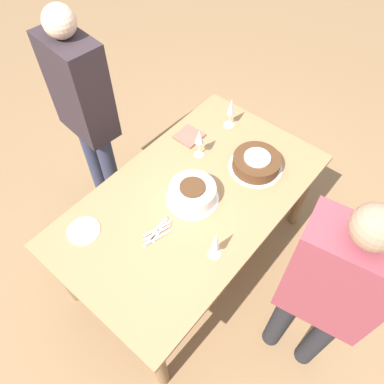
{
  "coord_description": "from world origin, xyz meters",
  "views": [
    {
      "loc": [
        -0.99,
        -0.83,
        2.51
      ],
      "look_at": [
        0.0,
        0.0,
        0.79
      ],
      "focal_mm": 35.0,
      "sensor_mm": 36.0,
      "label": 1
    }
  ],
  "objects_px": {
    "person_cutting": "(328,290)",
    "person_watching": "(84,105)",
    "wine_glass_near": "(199,138)",
    "wine_glass_far": "(231,109)",
    "wine_glass_extra": "(215,242)",
    "cake_front_chocolate": "(256,163)",
    "cake_center_white": "(192,193)"
  },
  "relations": [
    {
      "from": "person_cutting",
      "to": "person_watching",
      "type": "relative_size",
      "value": 0.96
    },
    {
      "from": "wine_glass_near",
      "to": "person_watching",
      "type": "xyz_separation_m",
      "value": [
        -0.3,
        0.69,
        0.07
      ]
    },
    {
      "from": "wine_glass_far",
      "to": "wine_glass_extra",
      "type": "relative_size",
      "value": 1.07
    },
    {
      "from": "cake_front_chocolate",
      "to": "wine_glass_near",
      "type": "height_order",
      "value": "wine_glass_near"
    },
    {
      "from": "cake_center_white",
      "to": "wine_glass_extra",
      "type": "distance_m",
      "value": 0.39
    },
    {
      "from": "cake_center_white",
      "to": "person_watching",
      "type": "bearing_deg",
      "value": 90.65
    },
    {
      "from": "cake_front_chocolate",
      "to": "wine_glass_near",
      "type": "relative_size",
      "value": 1.58
    },
    {
      "from": "wine_glass_extra",
      "to": "person_watching",
      "type": "height_order",
      "value": "person_watching"
    },
    {
      "from": "wine_glass_near",
      "to": "wine_glass_extra",
      "type": "distance_m",
      "value": 0.71
    },
    {
      "from": "cake_center_white",
      "to": "person_cutting",
      "type": "height_order",
      "value": "person_cutting"
    },
    {
      "from": "wine_glass_near",
      "to": "wine_glass_far",
      "type": "bearing_deg",
      "value": 2.87
    },
    {
      "from": "person_cutting",
      "to": "person_watching",
      "type": "xyz_separation_m",
      "value": [
        0.08,
        1.75,
        0.04
      ]
    },
    {
      "from": "wine_glass_extra",
      "to": "cake_center_white",
      "type": "bearing_deg",
      "value": 57.59
    },
    {
      "from": "person_watching",
      "to": "wine_glass_near",
      "type": "bearing_deg",
      "value": 28.98
    },
    {
      "from": "wine_glass_near",
      "to": "wine_glass_extra",
      "type": "bearing_deg",
      "value": -134.02
    },
    {
      "from": "person_watching",
      "to": "wine_glass_extra",
      "type": "bearing_deg",
      "value": -3.75
    },
    {
      "from": "cake_center_white",
      "to": "wine_glass_far",
      "type": "xyz_separation_m",
      "value": [
        0.64,
        0.21,
        0.09
      ]
    },
    {
      "from": "wine_glass_far",
      "to": "wine_glass_extra",
      "type": "height_order",
      "value": "wine_glass_far"
    },
    {
      "from": "wine_glass_far",
      "to": "cake_front_chocolate",
      "type": "bearing_deg",
      "value": -119.67
    },
    {
      "from": "wine_glass_far",
      "to": "person_cutting",
      "type": "relative_size",
      "value": 0.14
    },
    {
      "from": "wine_glass_far",
      "to": "person_watching",
      "type": "relative_size",
      "value": 0.14
    },
    {
      "from": "wine_glass_near",
      "to": "wine_glass_extra",
      "type": "relative_size",
      "value": 1.02
    },
    {
      "from": "cake_center_white",
      "to": "wine_glass_extra",
      "type": "height_order",
      "value": "wine_glass_extra"
    },
    {
      "from": "wine_glass_far",
      "to": "person_cutting",
      "type": "height_order",
      "value": "person_cutting"
    },
    {
      "from": "cake_front_chocolate",
      "to": "person_cutting",
      "type": "relative_size",
      "value": 0.22
    },
    {
      "from": "person_cutting",
      "to": "person_watching",
      "type": "bearing_deg",
      "value": -12.65
    },
    {
      "from": "wine_glass_far",
      "to": "cake_center_white",
      "type": "bearing_deg",
      "value": -161.93
    },
    {
      "from": "wine_glass_near",
      "to": "person_cutting",
      "type": "xyz_separation_m",
      "value": [
        -0.39,
        -1.06,
        0.03
      ]
    },
    {
      "from": "cake_center_white",
      "to": "wine_glass_near",
      "type": "distance_m",
      "value": 0.36
    },
    {
      "from": "person_cutting",
      "to": "wine_glass_near",
      "type": "bearing_deg",
      "value": -29.87
    },
    {
      "from": "wine_glass_near",
      "to": "cake_center_white",
      "type": "bearing_deg",
      "value": -146.77
    },
    {
      "from": "cake_front_chocolate",
      "to": "person_cutting",
      "type": "height_order",
      "value": "person_cutting"
    }
  ]
}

